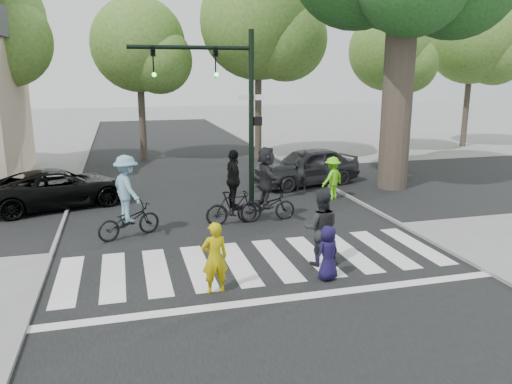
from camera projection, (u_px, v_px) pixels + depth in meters
ground at (269, 277)px, 11.58m from camera, size 120.00×120.00×0.00m
road_stem at (225, 218)px, 16.28m from camera, size 10.00×70.00×0.01m
road_cross at (209, 196)px, 19.09m from camera, size 70.00×10.00×0.01m
curb_left at (61, 229)px, 14.98m from camera, size 0.10×70.00×0.10m
curb_right at (366, 206)px, 17.55m from camera, size 0.10×70.00×0.10m
crosswalk at (261, 266)px, 12.20m from camera, size 10.00×3.85×0.01m
traffic_signal at (227, 95)px, 16.58m from camera, size 4.45×0.29×6.00m
bg_tree_2 at (144, 49)px, 25.38m from camera, size 5.04×4.80×8.40m
bg_tree_3 at (265, 25)px, 25.38m from camera, size 6.30×6.00×10.20m
bg_tree_4 at (394, 54)px, 28.50m from camera, size 4.83×4.60×8.15m
bg_tree_5 at (479, 43)px, 30.40m from camera, size 5.67×5.40×9.30m
pedestrian_woman at (215, 258)px, 10.59m from camera, size 0.61×0.44×1.58m
pedestrian_child at (328, 253)px, 11.29m from camera, size 0.73×0.60×1.28m
pedestrian_adult at (321, 228)px, 12.13m from camera, size 1.08×0.96×1.86m
cyclist_left at (128, 202)px, 14.12m from camera, size 1.99×1.41×2.39m
cyclist_mid at (234, 194)px, 15.35m from camera, size 1.83×1.12×2.35m
cyclist_right at (266, 188)px, 15.70m from camera, size 1.90×1.77×2.39m
car_suv at (60, 188)px, 17.50m from camera, size 5.29×3.59×1.35m
car_grey at (307, 166)px, 20.86m from camera, size 4.93×2.96×1.57m
bystander_hivis at (332, 178)px, 18.53m from camera, size 1.18×1.00×1.59m
bystander_dark at (301, 170)px, 19.78m from camera, size 0.67×0.50×1.67m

